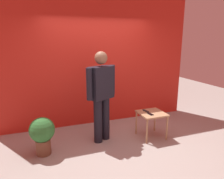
{
  "coord_description": "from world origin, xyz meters",
  "views": [
    {
      "loc": [
        -1.33,
        -3.27,
        2.0
      ],
      "look_at": [
        0.06,
        0.55,
        1.01
      ],
      "focal_mm": 33.05,
      "sensor_mm": 36.0,
      "label": 1
    }
  ],
  "objects_px": {
    "cell_phone": "(150,114)",
    "tv_remote": "(146,111)",
    "side_table": "(152,116)",
    "standing_person": "(101,93)",
    "potted_plant": "(42,133)"
  },
  "relations": [
    {
      "from": "side_table",
      "to": "tv_remote",
      "type": "xyz_separation_m",
      "value": [
        -0.08,
        0.11,
        0.09
      ]
    },
    {
      "from": "cell_phone",
      "to": "standing_person",
      "type": "bearing_deg",
      "value": 155.53
    },
    {
      "from": "potted_plant",
      "to": "side_table",
      "type": "bearing_deg",
      "value": -1.78
    },
    {
      "from": "tv_remote",
      "to": "potted_plant",
      "type": "xyz_separation_m",
      "value": [
        -2.07,
        -0.04,
        -0.14
      ]
    },
    {
      "from": "standing_person",
      "to": "cell_phone",
      "type": "xyz_separation_m",
      "value": [
        0.93,
        -0.29,
        -0.46
      ]
    },
    {
      "from": "side_table",
      "to": "potted_plant",
      "type": "xyz_separation_m",
      "value": [
        -2.15,
        0.07,
        -0.05
      ]
    },
    {
      "from": "cell_phone",
      "to": "potted_plant",
      "type": "distance_m",
      "value": 2.08
    },
    {
      "from": "standing_person",
      "to": "side_table",
      "type": "bearing_deg",
      "value": -12.02
    },
    {
      "from": "standing_person",
      "to": "side_table",
      "type": "distance_m",
      "value": 1.17
    },
    {
      "from": "side_table",
      "to": "tv_remote",
      "type": "height_order",
      "value": "tv_remote"
    },
    {
      "from": "cell_phone",
      "to": "tv_remote",
      "type": "distance_m",
      "value": 0.19
    },
    {
      "from": "standing_person",
      "to": "potted_plant",
      "type": "relative_size",
      "value": 2.61
    },
    {
      "from": "side_table",
      "to": "potted_plant",
      "type": "distance_m",
      "value": 2.15
    },
    {
      "from": "cell_phone",
      "to": "tv_remote",
      "type": "height_order",
      "value": "tv_remote"
    },
    {
      "from": "cell_phone",
      "to": "potted_plant",
      "type": "relative_size",
      "value": 0.21
    }
  ]
}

